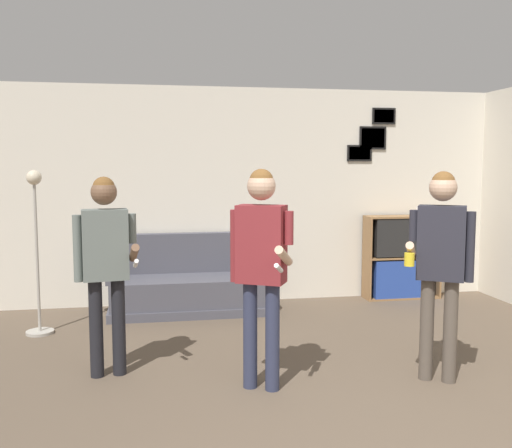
{
  "coord_description": "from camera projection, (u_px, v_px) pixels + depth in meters",
  "views": [
    {
      "loc": [
        -1.26,
        -2.7,
        1.73
      ],
      "look_at": [
        -0.4,
        2.21,
        1.22
      ],
      "focal_mm": 40.0,
      "sensor_mm": 36.0,
      "label": 1
    }
  ],
  "objects": [
    {
      "name": "wall_back",
      "position": [
        257.0,
        195.0,
        7.25
      ],
      "size": [
        8.61,
        0.08,
        2.7
      ],
      "color": "silver",
      "rests_on": "ground_plane"
    },
    {
      "name": "couch",
      "position": [
        187.0,
        286.0,
        6.79
      ],
      "size": [
        1.82,
        0.8,
        0.9
      ],
      "color": "#4C4C56",
      "rests_on": "ground_plane"
    },
    {
      "name": "bookshelf",
      "position": [
        402.0,
        257.0,
        7.44
      ],
      "size": [
        0.99,
        0.3,
        1.08
      ],
      "color": "olive",
      "rests_on": "ground_plane"
    },
    {
      "name": "floor_lamp",
      "position": [
        37.0,
        245.0,
        5.8
      ],
      "size": [
        0.28,
        0.28,
        1.69
      ],
      "color": "#ADA89E",
      "rests_on": "ground_plane"
    },
    {
      "name": "person_player_foreground_left",
      "position": [
        106.0,
        255.0,
        4.62
      ],
      "size": [
        0.53,
        0.43,
        1.64
      ],
      "color": "black",
      "rests_on": "ground_plane"
    },
    {
      "name": "person_player_foreground_center",
      "position": [
        261.0,
        255.0,
        4.33
      ],
      "size": [
        0.45,
        0.59,
        1.71
      ],
      "color": "#2D334C",
      "rests_on": "ground_plane"
    },
    {
      "name": "person_watcher_holding_cup",
      "position": [
        441.0,
        253.0,
        4.5
      ],
      "size": [
        0.58,
        0.36,
        1.69
      ],
      "color": "brown",
      "rests_on": "ground_plane"
    },
    {
      "name": "drinking_cup",
      "position": [
        418.0,
        211.0,
        7.42
      ],
      "size": [
        0.07,
        0.07,
        0.11
      ],
      "color": "white",
      "rests_on": "bookshelf"
    }
  ]
}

